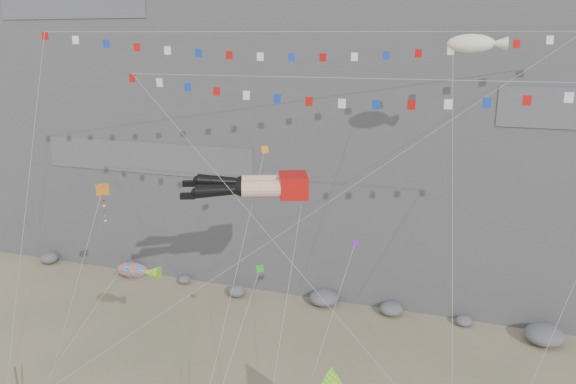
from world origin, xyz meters
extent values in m
cube|color=slate|center=(0.00, 32.00, 25.00)|extent=(80.00, 28.00, 50.00)
cube|color=#B90F0B|center=(0.81, 5.71, 13.85)|extent=(2.55, 2.91, 1.43)
cylinder|color=#EDB393|center=(-0.86, 4.25, 13.85)|extent=(2.64, 1.90, 1.06)
sphere|color=black|center=(-1.98, 3.79, 13.85)|extent=(0.97, 0.97, 0.97)
cone|color=black|center=(-3.30, 3.25, 13.77)|extent=(3.01, 1.91, 0.99)
cube|color=black|center=(-5.08, 2.52, 13.44)|extent=(1.02, 0.74, 0.35)
cylinder|color=#EDB393|center=(-1.40, 5.58, 13.85)|extent=(2.64, 1.90, 1.06)
sphere|color=black|center=(-2.52, 5.12, 13.85)|extent=(0.97, 0.97, 0.97)
cone|color=black|center=(-3.84, 4.57, 13.99)|extent=(3.03, 1.92, 1.06)
cube|color=black|center=(-5.63, 3.85, 13.88)|extent=(1.02, 0.74, 0.35)
cylinder|color=gray|center=(1.94, -1.10, 6.95)|extent=(0.03, 0.03, 19.51)
cylinder|color=gray|center=(-7.15, 2.52, 11.71)|extent=(0.03, 0.03, 31.35)
cylinder|color=gray|center=(9.34, 1.92, 10.38)|extent=(0.03, 0.03, 23.24)
cylinder|color=gray|center=(-11.78, -1.00, 6.82)|extent=(0.03, 0.03, 14.71)
cylinder|color=gray|center=(-10.80, -2.14, 4.61)|extent=(0.03, 0.03, 11.77)
cylinder|color=gray|center=(11.46, 3.71, 11.34)|extent=(0.03, 0.03, 25.86)
cylinder|color=gray|center=(-1.59, 0.91, 7.87)|extent=(0.03, 0.03, 20.39)
cylinder|color=gray|center=(4.14, -0.10, 5.11)|extent=(0.03, 0.03, 16.33)
cylinder|color=gray|center=(-0.56, -2.37, 4.54)|extent=(0.03, 0.03, 13.86)
camera|label=1|loc=(11.59, -27.38, 22.83)|focal=35.00mm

